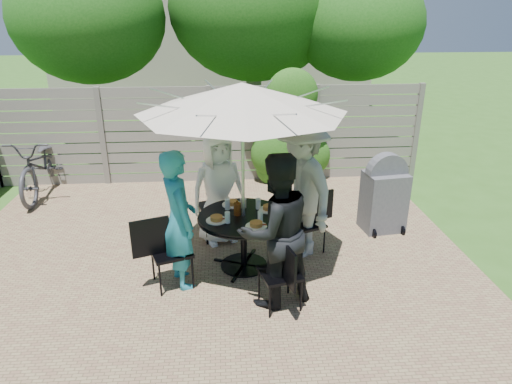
{
  "coord_description": "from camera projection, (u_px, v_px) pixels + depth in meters",
  "views": [
    {
      "loc": [
        0.23,
        -5.43,
        3.15
      ],
      "look_at": [
        0.63,
        -0.05,
        0.97
      ],
      "focal_mm": 32.0,
      "sensor_mm": 36.0,
      "label": 1
    }
  ],
  "objects": [
    {
      "name": "person_left",
      "position": [
        179.0,
        220.0,
        5.32
      ],
      "size": [
        0.61,
        0.73,
        1.71
      ],
      "primitive_type": "imported",
      "rotation": [
        0.0,
        0.0,
        8.24
      ],
      "color": "teal",
      "rests_on": "ground"
    },
    {
      "name": "chair_front",
      "position": [
        280.0,
        287.0,
        5.08
      ],
      "size": [
        0.51,
        0.67,
        0.88
      ],
      "rotation": [
        0.0,
        0.0,
        1.82
      ],
      "color": "black",
      "rests_on": "ground"
    },
    {
      "name": "chair_back",
      "position": [
        216.0,
        218.0,
        6.67
      ],
      "size": [
        0.59,
        0.75,
        0.98
      ],
      "rotation": [
        0.0,
        0.0,
        5.02
      ],
      "color": "black",
      "rests_on": "ground"
    },
    {
      "name": "person_back",
      "position": [
        218.0,
        189.0,
        6.37
      ],
      "size": [
        0.93,
        0.78,
        1.62
      ],
      "primitive_type": "imported",
      "rotation": [
        0.0,
        0.0,
        6.67
      ],
      "color": "white",
      "rests_on": "ground"
    },
    {
      "name": "patio_table",
      "position": [
        244.0,
        231.0,
        5.79
      ],
      "size": [
        1.48,
        1.48,
        0.74
      ],
      "rotation": [
        0.0,
        0.0,
        0.38
      ],
      "color": "black",
      "rests_on": "ground"
    },
    {
      "name": "plate_back",
      "position": [
        232.0,
        203.0,
        5.99
      ],
      "size": [
        0.26,
        0.26,
        0.06
      ],
      "color": "white",
      "rests_on": "patio_table"
    },
    {
      "name": "person_front",
      "position": [
        275.0,
        232.0,
        4.95
      ],
      "size": [
        1.06,
        0.96,
        1.79
      ],
      "primitive_type": "imported",
      "rotation": [
        0.0,
        0.0,
        3.53
      ],
      "color": "black",
      "rests_on": "ground"
    },
    {
      "name": "coffee_cup",
      "position": [
        243.0,
        203.0,
        5.9
      ],
      "size": [
        0.08,
        0.08,
        0.12
      ],
      "primitive_type": "cylinder",
      "color": "#C6B293",
      "rests_on": "patio_table"
    },
    {
      "name": "chair_right",
      "position": [
        307.0,
        234.0,
        6.28
      ],
      "size": [
        0.65,
        0.54,
        0.86
      ],
      "rotation": [
        0.0,
        0.0,
        3.54
      ],
      "color": "black",
      "rests_on": "ground"
    },
    {
      "name": "plate_right",
      "position": [
        269.0,
        208.0,
        5.84
      ],
      "size": [
        0.26,
        0.26,
        0.06
      ],
      "color": "white",
      "rests_on": "patio_table"
    },
    {
      "name": "bbq_grill",
      "position": [
        384.0,
        196.0,
        6.78
      ],
      "size": [
        0.65,
        0.54,
        1.22
      ],
      "rotation": [
        0.0,
        0.0,
        0.14
      ],
      "color": "#56565B",
      "rests_on": "ground"
    },
    {
      "name": "person_right",
      "position": [
        301.0,
        189.0,
        5.96
      ],
      "size": [
        1.12,
        1.42,
        1.92
      ],
      "primitive_type": "imported",
      "rotation": [
        0.0,
        0.0,
        5.1
      ],
      "color": "#989994",
      "rests_on": "ground"
    },
    {
      "name": "plate_front",
      "position": [
        256.0,
        225.0,
        5.39
      ],
      "size": [
        0.26,
        0.26,
        0.06
      ],
      "color": "white",
      "rests_on": "patio_table"
    },
    {
      "name": "glass_left",
      "position": [
        227.0,
        217.0,
        5.48
      ],
      "size": [
        0.07,
        0.07,
        0.14
      ],
      "primitive_type": "cylinder",
      "color": "silver",
      "rests_on": "patio_table"
    },
    {
      "name": "glass_front",
      "position": [
        260.0,
        217.0,
        5.5
      ],
      "size": [
        0.07,
        0.07,
        0.14
      ],
      "primitive_type": "cylinder",
      "color": "silver",
      "rests_on": "patio_table"
    },
    {
      "name": "glass_back",
      "position": [
        227.0,
        204.0,
        5.85
      ],
      "size": [
        0.07,
        0.07,
        0.14
      ],
      "primitive_type": "cylinder",
      "color": "silver",
      "rests_on": "patio_table"
    },
    {
      "name": "glass_right",
      "position": [
        258.0,
        204.0,
        5.87
      ],
      "size": [
        0.07,
        0.07,
        0.14
      ],
      "primitive_type": "cylinder",
      "color": "silver",
      "rests_on": "patio_table"
    },
    {
      "name": "plate_left",
      "position": [
        217.0,
        219.0,
        5.54
      ],
      "size": [
        0.26,
        0.26,
        0.06
      ],
      "color": "white",
      "rests_on": "patio_table"
    },
    {
      "name": "bicycle",
      "position": [
        42.0,
        165.0,
        8.17
      ],
      "size": [
        0.76,
        2.09,
        1.09
      ],
      "primitive_type": "imported",
      "rotation": [
        0.0,
        0.0,
        0.02
      ],
      "color": "#333338",
      "rests_on": "ground"
    },
    {
      "name": "syrup_jug",
      "position": [
        237.0,
        209.0,
        5.69
      ],
      "size": [
        0.09,
        0.09,
        0.16
      ],
      "primitive_type": "cylinder",
      "color": "#59280C",
      "rests_on": "patio_table"
    },
    {
      "name": "backyard_envelope",
      "position": [
        215.0,
        26.0,
        14.73
      ],
      "size": [
        60.0,
        60.0,
        5.0
      ],
      "color": "#315A1C",
      "rests_on": "ground"
    },
    {
      "name": "umbrella",
      "position": [
        242.0,
        98.0,
        5.15
      ],
      "size": [
        3.2,
        3.2,
        2.38
      ],
      "rotation": [
        0.0,
        0.0,
        0.38
      ],
      "color": "silver",
      "rests_on": "ground"
    },
    {
      "name": "chair_left",
      "position": [
        171.0,
        265.0,
        5.48
      ],
      "size": [
        0.72,
        0.58,
        0.94
      ],
      "rotation": [
        0.0,
        0.0,
        6.63
      ],
      "color": "black",
      "rests_on": "ground"
    }
  ]
}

